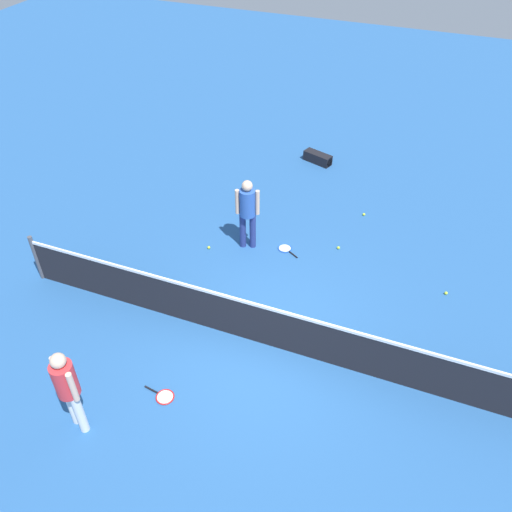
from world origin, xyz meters
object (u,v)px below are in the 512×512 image
(equipment_bag, at_px, (319,158))
(tennis_ball_near_player, at_px, (338,248))
(tennis_racket_far_player, at_px, (164,396))
(player_far_side, at_px, (67,386))
(tennis_ball_baseline, at_px, (209,247))
(tennis_racket_near_player, at_px, (286,249))
(tennis_ball_by_net, at_px, (364,214))
(player_near_side, at_px, (247,209))
(tennis_ball_midcourt, at_px, (446,293))

(equipment_bag, bearing_deg, tennis_ball_near_player, 112.94)
(tennis_racket_far_player, xyz_separation_m, equipment_bag, (-0.22, -8.42, 0.13))
(equipment_bag, bearing_deg, player_far_side, 82.84)
(tennis_ball_baseline, height_order, equipment_bag, equipment_bag)
(player_far_side, height_order, tennis_racket_near_player, player_far_side)
(tennis_racket_far_player, xyz_separation_m, tennis_ball_by_net, (-1.96, -6.37, 0.02))
(tennis_ball_baseline, relative_size, equipment_bag, 0.08)
(player_far_side, distance_m, tennis_racket_far_player, 1.67)
(equipment_bag, bearing_deg, tennis_ball_baseline, 75.26)
(tennis_ball_near_player, relative_size, tennis_ball_baseline, 1.00)
(tennis_racket_near_player, bearing_deg, tennis_racket_far_player, 82.08)
(tennis_racket_far_player, height_order, equipment_bag, equipment_bag)
(player_near_side, distance_m, tennis_ball_midcourt, 4.43)
(tennis_ball_near_player, height_order, tennis_ball_by_net, same)
(tennis_ball_near_player, xyz_separation_m, tennis_ball_midcourt, (-2.40, 0.63, 0.00))
(equipment_bag, bearing_deg, tennis_racket_far_player, 88.51)
(player_far_side, bearing_deg, tennis_racket_far_player, -135.35)
(tennis_racket_near_player, relative_size, tennis_ball_by_net, 8.91)
(player_far_side, bearing_deg, tennis_ball_by_net, -111.75)
(tennis_racket_near_player, relative_size, tennis_ball_baseline, 8.91)
(tennis_ball_near_player, distance_m, tennis_ball_baseline, 2.90)
(tennis_racket_far_player, height_order, tennis_ball_near_player, tennis_ball_near_player)
(tennis_racket_near_player, height_order, tennis_racket_far_player, same)
(tennis_ball_baseline, xyz_separation_m, equipment_bag, (-1.21, -4.58, 0.11))
(player_near_side, distance_m, tennis_racket_far_player, 4.37)
(player_far_side, distance_m, tennis_racket_near_player, 5.70)
(player_near_side, xyz_separation_m, tennis_ball_midcourt, (-4.32, -0.01, -0.98))
(player_near_side, relative_size, tennis_racket_near_player, 2.89)
(tennis_ball_baseline, distance_m, equipment_bag, 4.74)
(player_far_side, xyz_separation_m, tennis_ball_midcourt, (-5.07, -5.20, -0.98))
(player_far_side, relative_size, tennis_racket_near_player, 2.89)
(player_far_side, distance_m, tennis_ball_baseline, 4.88)
(tennis_racket_far_player, distance_m, tennis_ball_near_player, 5.18)
(tennis_racket_near_player, height_order, tennis_ball_by_net, tennis_ball_by_net)
(tennis_ball_by_net, height_order, tennis_ball_midcourt, same)
(tennis_ball_midcourt, height_order, tennis_ball_baseline, same)
(tennis_racket_far_player, distance_m, tennis_ball_by_net, 6.66)
(tennis_ball_midcourt, relative_size, tennis_ball_baseline, 1.00)
(player_far_side, height_order, tennis_ball_near_player, player_far_side)
(player_far_side, xyz_separation_m, tennis_ball_near_player, (-2.67, -5.83, -0.98))
(player_near_side, relative_size, tennis_ball_midcourt, 25.76)
(player_near_side, relative_size, equipment_bag, 2.01)
(tennis_racket_near_player, xyz_separation_m, tennis_ball_midcourt, (-3.49, 0.19, 0.02))
(tennis_ball_midcourt, distance_m, tennis_ball_baseline, 5.12)
(player_far_side, xyz_separation_m, equipment_bag, (-1.18, -9.36, -0.87))
(player_near_side, xyz_separation_m, tennis_ball_by_net, (-2.17, -2.12, -0.98))
(player_far_side, height_order, tennis_ball_baseline, player_far_side)
(tennis_racket_near_player, xyz_separation_m, tennis_ball_near_player, (-1.09, -0.44, 0.02))
(tennis_ball_by_net, xyz_separation_m, tennis_ball_midcourt, (-2.15, 2.11, 0.00))
(tennis_ball_by_net, bearing_deg, tennis_ball_baseline, 40.66)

